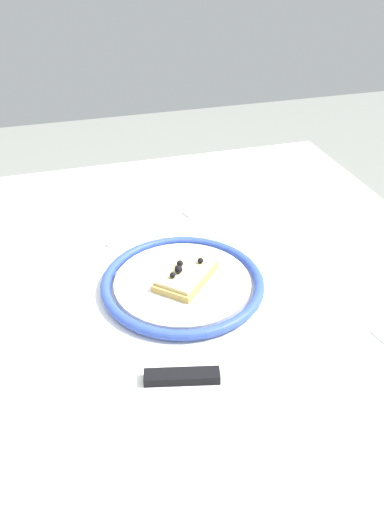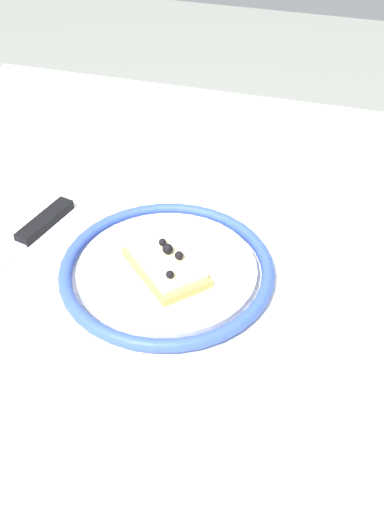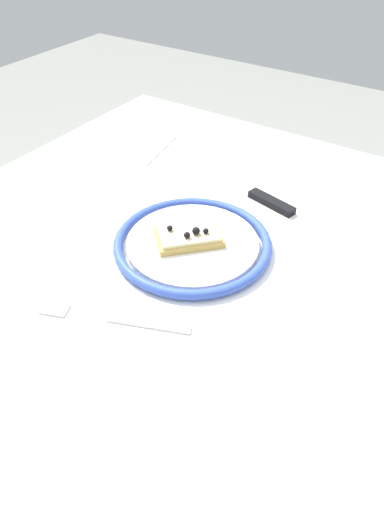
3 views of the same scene
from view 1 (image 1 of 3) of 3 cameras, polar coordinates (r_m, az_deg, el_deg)
The scene contains 5 objects.
dining_table at distance 0.82m, azimuth -1.55°, elevation -8.63°, with size 0.91×0.90×0.77m.
plate at distance 0.75m, azimuth -1.06°, elevation -3.03°, with size 0.24×0.24×0.02m.
pizza_slice_near at distance 0.75m, azimuth -0.70°, elevation -2.12°, with size 0.11×0.11×0.03m.
knife at distance 0.62m, azimuth 1.96°, elevation -13.25°, with size 0.07×0.24×0.01m.
fork at distance 0.90m, azimuth -3.82°, elevation 3.40°, with size 0.09×0.19×0.00m.
Camera 1 is at (0.58, -0.15, 1.24)m, focal length 35.86 mm.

